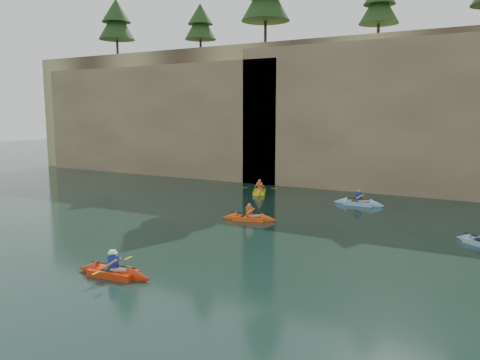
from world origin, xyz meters
The scene contains 10 objects.
ground centered at (0.00, 0.00, 0.00)m, with size 160.00×160.00×0.00m, color black.
cliff centered at (0.00, 30.00, 6.00)m, with size 70.00×16.00×12.00m, color tan.
cliff_slab_west centered at (-20.00, 22.60, 5.28)m, with size 26.00×2.40×10.56m, color tan.
cliff_slab_center centered at (2.00, 22.60, 5.70)m, with size 24.00×2.40×11.40m, color tan.
sea_cave_west centered at (-18.00, 21.95, 2.00)m, with size 4.50×1.00×4.00m, color black.
sea_cave_center centered at (-4.00, 21.95, 1.60)m, with size 3.50×1.00×3.20m, color black.
main_kayaker centered at (-3.21, -0.81, 0.16)m, with size 3.27×2.19×1.19m.
kayaker_orange centered at (-3.05, 9.42, 0.15)m, with size 3.17×2.27×1.18m.
kayaker_yellow centered at (-6.35, 17.27, 0.16)m, with size 2.41×3.26×1.32m.
kayaker_ltblue_mid centered at (1.10, 16.60, 0.15)m, with size 3.29×2.46×1.25m.
Camera 1 is at (8.71, -12.84, 5.90)m, focal length 35.00 mm.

